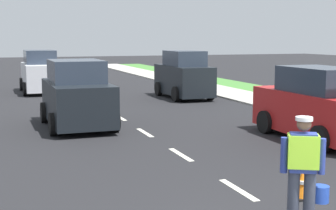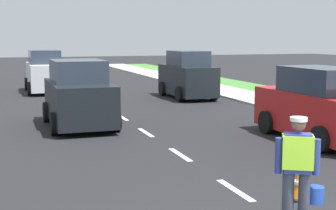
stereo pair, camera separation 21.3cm
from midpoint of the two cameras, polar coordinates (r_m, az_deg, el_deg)
ground_plane at (r=26.90m, az=-10.62°, el=1.55°), size 96.00×96.00×0.00m
sidewalk_right at (r=19.39m, az=16.58°, el=-1.02°), size 2.40×72.00×0.14m
lane_center_line at (r=31.04m, az=-11.87°, el=2.34°), size 0.14×46.40×0.01m
road_worker at (r=7.89m, az=14.59°, el=-6.62°), size 0.74×0.47×1.67m
traffic_cone_near at (r=9.27m, az=14.49°, el=-8.77°), size 0.36×0.36×0.52m
car_parked_curbside at (r=14.40m, az=16.34°, el=-0.15°), size 1.88×4.28×2.05m
car_parked_far at (r=23.51m, az=1.55°, el=3.33°), size 1.89×3.93×2.23m
car_oncoming_lead at (r=16.16m, az=-10.76°, el=1.02°), size 2.06×3.96×2.14m
car_oncoming_second at (r=26.73m, az=-14.66°, el=3.59°), size 1.95×4.27×2.20m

